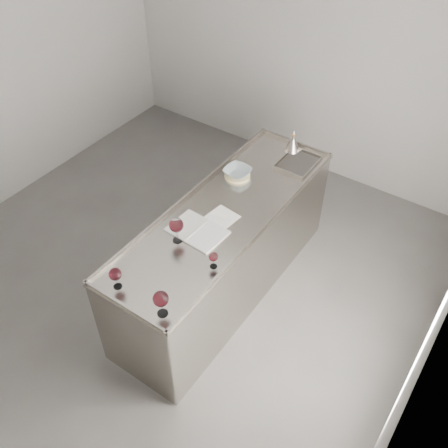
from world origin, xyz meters
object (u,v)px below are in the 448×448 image
Objects in this scene: wine_glass_left at (176,226)px; ceramic_bowl at (237,172)px; wine_glass_right at (161,299)px; wine_glass_small at (213,257)px; wine_funnel at (293,144)px; wine_glass_middle at (115,275)px; notebook at (197,231)px; counter at (225,251)px.

wine_glass_left is 0.94× the size of ceramic_bowl.
wine_glass_right is 0.54m from wine_glass_small.
wine_glass_small is 1.09m from ceramic_bowl.
wine_funnel is at bearing 72.18° from ceramic_bowl.
wine_glass_middle is at bearing -129.56° from wine_glass_small.
wine_glass_small is 0.31× the size of notebook.
wine_glass_left is 1.24× the size of wine_glass_middle.
wine_glass_left is 0.39m from wine_glass_small.
ceramic_bowl is (-0.01, 1.53, -0.08)m from wine_glass_middle.
ceramic_bowl reaches higher than notebook.
counter is 0.71m from ceramic_bowl.
wine_glass_right is 2.17m from wine_funnel.
ceramic_bowl is at bearing 105.26° from wine_glass_right.
notebook is at bearing -92.92° from wine_funnel.
wine_funnel is at bearing 90.27° from notebook.
wine_glass_middle is at bearing -89.67° from ceramic_bowl.
wine_glass_right is 1.59m from ceramic_bowl.
ceramic_bowl is (-0.13, 0.77, 0.04)m from notebook.
wine_glass_middle is 0.76× the size of ceramic_bowl.
wine_glass_left is 1.57m from wine_funnel.
wine_glass_left is 0.94m from ceramic_bowl.
wine_glass_middle is (-0.06, -0.60, -0.03)m from wine_glass_left.
wine_glass_middle is 0.78m from notebook.
wine_glass_right reaches higher than notebook.
wine_glass_small is at bearing -65.59° from ceramic_bowl.
wine_glass_middle is 0.83× the size of wine_glass_right.
notebook is at bearing 110.53° from wine_glass_right.
notebook is at bearing 68.58° from wine_glass_left.
counter is 10.52× the size of ceramic_bowl.
counter is 0.57m from notebook.
wine_glass_small is at bearing -32.19° from notebook.
wine_glass_middle reaches higher than ceramic_bowl.
wine_glass_middle reaches higher than counter.
wine_funnel is (0.20, 0.63, 0.02)m from ceramic_bowl.
wine_glass_middle is at bearing 180.00° from wine_glass_right.
wine_funnel is at bearing 98.68° from wine_glass_small.
wine_glass_right reaches higher than wine_glass_middle.
wine_glass_left is 0.48× the size of notebook.
wine_funnel is (0.14, 1.56, -0.09)m from wine_glass_left.
wine_glass_middle is at bearing -95.58° from wine_glass_left.
wine_glass_left is at bearing 120.32° from wine_glass_right.
wine_funnel reaches higher than counter.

